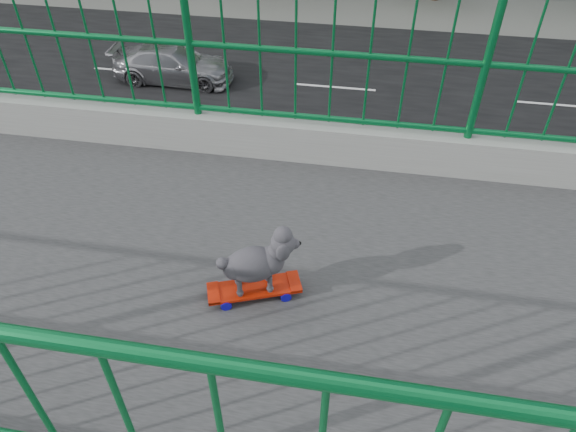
# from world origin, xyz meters

# --- Properties ---
(road) EXTENTS (18.00, 90.00, 0.02)m
(road) POSITION_xyz_m (-13.00, 0.00, 0.01)
(road) COLOR black
(road) RESTS_ON ground
(footbridge) EXTENTS (3.00, 24.00, 7.00)m
(footbridge) POSITION_xyz_m (0.00, 0.00, 5.22)
(footbridge) COLOR #2D2D2F
(footbridge) RESTS_ON ground
(railing) EXTENTS (3.00, 24.00, 1.42)m
(railing) POSITION_xyz_m (0.00, 0.00, 7.21)
(railing) COLOR gray
(railing) RESTS_ON footbridge
(skateboard) EXTENTS (0.33, 0.55, 0.07)m
(skateboard) POSITION_xyz_m (0.05, 0.74, 7.05)
(skateboard) COLOR red
(skateboard) RESTS_ON footbridge
(poodle) EXTENTS (0.29, 0.44, 0.39)m
(poodle) POSITION_xyz_m (0.04, 0.77, 7.28)
(poodle) COLOR #29272B
(poodle) RESTS_ON skateboard
(car_0) EXTENTS (1.78, 4.43, 1.51)m
(car_0) POSITION_xyz_m (-6.00, -4.79, 0.76)
(car_0) COLOR black
(car_0) RESTS_ON ground
(car_3) EXTENTS (1.82, 4.47, 1.30)m
(car_3) POSITION_xyz_m (-15.60, -6.03, 0.65)
(car_3) COLOR gray
(car_3) RESTS_ON ground
(car_6) EXTENTS (2.66, 5.78, 1.61)m
(car_6) POSITION_xyz_m (-9.20, 0.10, 0.80)
(car_6) COLOR black
(car_6) RESTS_ON ground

